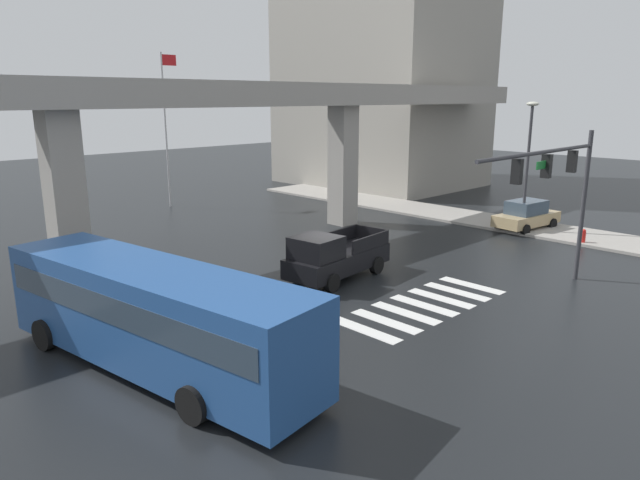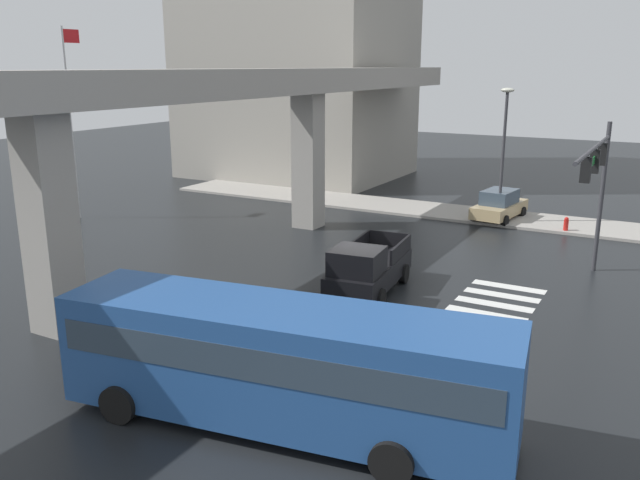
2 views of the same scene
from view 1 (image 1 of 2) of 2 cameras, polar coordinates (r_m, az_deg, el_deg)
ground_plane at (r=24.58m, az=1.03°, el=-3.69°), size 120.00×120.00×0.00m
crosswalk_stripes at (r=21.65m, az=10.27°, el=-6.41°), size 7.15×2.80×0.01m
elevated_overpass at (r=28.73m, az=-9.10°, el=13.02°), size 49.66×2.54×8.22m
sidewalk_east at (r=37.30m, az=15.02°, el=2.09°), size 4.00×36.00×0.15m
pickup_truck at (r=23.95m, az=1.37°, el=-1.71°), size 5.28×2.51×2.08m
city_bus at (r=16.62m, az=-16.23°, el=-6.83°), size 4.06×11.05×2.99m
sedan_tan at (r=35.18m, az=19.81°, el=2.33°), size 4.49×2.36×1.72m
traffic_signal_mast at (r=23.26m, az=22.64°, el=5.75°), size 8.69×0.32×6.20m
street_lamp_near_corner at (r=33.84m, az=20.00°, el=8.23°), size 0.44×0.70×7.24m
fire_hydrant at (r=32.72m, az=24.68°, el=0.28°), size 0.24×0.24×0.85m
flagpole at (r=41.16m, az=-15.02°, el=11.48°), size 1.16×0.12×10.38m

